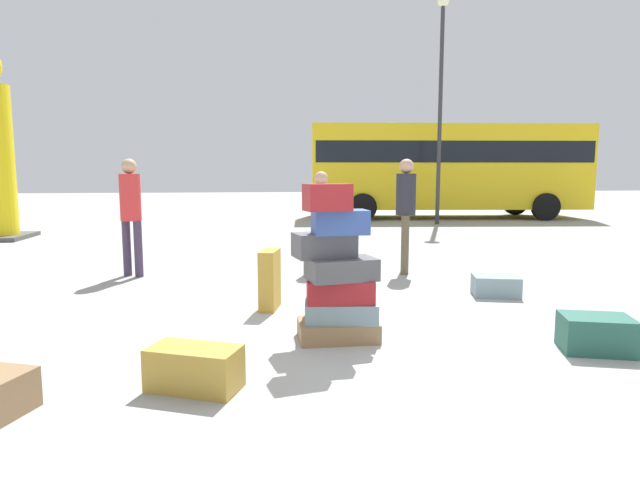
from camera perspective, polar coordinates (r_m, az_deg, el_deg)
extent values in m
plane|color=#9E9E99|center=(4.86, 4.75, -10.98)|extent=(80.00, 80.00, 0.00)
cube|color=olive|center=(4.89, 1.97, -9.78)|extent=(0.72, 0.45, 0.17)
cube|color=gray|center=(4.85, 2.30, -7.74)|extent=(0.70, 0.49, 0.18)
cube|color=maroon|center=(4.80, 2.19, -5.50)|extent=(0.63, 0.42, 0.21)
cube|color=#4C4C51|center=(4.73, 2.36, -3.17)|extent=(0.66, 0.48, 0.20)
cube|color=#4C4C51|center=(4.76, 0.45, -0.54)|extent=(0.59, 0.43, 0.22)
cube|color=#334F99|center=(4.64, 2.21, 1.97)|extent=(0.49, 0.32, 0.22)
cube|color=maroon|center=(4.50, 0.82, 4.66)|extent=(0.43, 0.31, 0.23)
cube|color=#B28C33|center=(5.93, -5.50, -4.32)|extent=(0.27, 0.45, 0.67)
cube|color=gray|center=(6.93, 18.61, -4.74)|extent=(0.64, 0.54, 0.25)
cube|color=#26594C|center=(5.13, 27.87, -9.04)|extent=(0.66, 0.54, 0.31)
cube|color=#B28C33|center=(3.90, -13.52, -13.43)|extent=(0.72, 0.55, 0.30)
cylinder|color=#3F334C|center=(8.42, 0.06, -0.50)|extent=(0.12, 0.12, 0.78)
cylinder|color=#3F334C|center=(8.20, 0.19, -0.71)|extent=(0.12, 0.12, 0.78)
cylinder|color=red|center=(8.24, 0.13, 4.01)|extent=(0.30, 0.30, 0.56)
sphere|color=tan|center=(8.23, 0.13, 6.73)|extent=(0.22, 0.22, 0.22)
cylinder|color=brown|center=(8.22, 9.24, -0.35)|extent=(0.12, 0.12, 0.90)
cylinder|color=brown|center=(8.00, 9.25, -0.55)|extent=(0.12, 0.12, 0.90)
cylinder|color=#26262D|center=(8.05, 9.35, 4.94)|extent=(0.30, 0.30, 0.62)
sphere|color=tan|center=(8.04, 9.41, 7.94)|extent=(0.22, 0.22, 0.22)
cylinder|color=#3F334C|center=(8.32, -20.31, -0.84)|extent=(0.12, 0.12, 0.83)
cylinder|color=#3F334C|center=(8.17, -19.20, -0.93)|extent=(0.12, 0.12, 0.83)
cylinder|color=red|center=(8.17, -19.99, 4.39)|extent=(0.30, 0.30, 0.68)
sphere|color=tan|center=(8.17, -20.12, 7.56)|extent=(0.22, 0.22, 0.22)
cube|color=yellow|center=(18.86, 13.54, 7.71)|extent=(9.50, 3.41, 2.80)
cube|color=black|center=(18.87, 13.58, 9.19)|extent=(9.31, 3.42, 0.70)
cylinder|color=black|center=(21.04, 20.51, 3.83)|extent=(0.92, 0.34, 0.90)
cylinder|color=black|center=(18.76, 23.39, 3.35)|extent=(0.92, 0.34, 0.90)
cylinder|color=black|center=(19.57, 3.86, 4.05)|extent=(0.92, 0.34, 0.90)
cylinder|color=black|center=(17.09, 4.69, 3.59)|extent=(0.92, 0.34, 0.90)
cylinder|color=#333338|center=(16.35, 12.94, 12.91)|extent=(0.12, 0.12, 6.39)
sphere|color=#F2F2CC|center=(17.01, 13.29, 24.09)|extent=(0.36, 0.36, 0.36)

